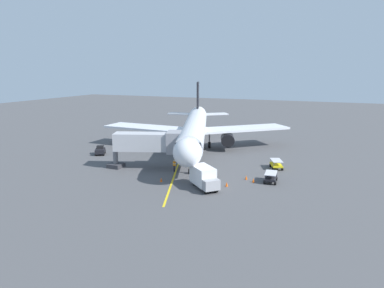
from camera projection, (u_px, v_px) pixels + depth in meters
name	position (u px, v px, depth m)	size (l,w,h in m)	color
ground_plane	(193.00, 148.00, 63.73)	(220.00, 220.00, 0.00)	#4C4C4F
apron_lead_in_line	(180.00, 159.00, 55.82)	(0.24, 40.00, 0.01)	yellow
airplane	(195.00, 129.00, 60.66)	(32.72, 38.99, 11.50)	silver
jet_bridge	(154.00, 143.00, 49.98)	(11.32, 6.27, 5.40)	#B7B7BC
ground_crew_marshaller	(174.00, 166.00, 48.70)	(0.47, 0.43, 1.71)	#23232D
baggage_cart_near_nose	(276.00, 164.00, 50.33)	(2.32, 2.94, 1.27)	yellow
tug_portside	(100.00, 150.00, 58.70)	(2.45, 2.74, 1.50)	black
baggage_cart_starboard_side	(271.00, 177.00, 44.20)	(1.75, 2.71, 1.27)	black
box_truck_rear_apron	(204.00, 177.00, 41.73)	(4.68, 4.58, 2.62)	#9E9EA3
safety_cone_nose_left	(253.00, 180.00, 44.23)	(0.32, 0.32, 0.55)	#F2590F
safety_cone_nose_right	(227.00, 184.00, 42.67)	(0.32, 0.32, 0.55)	#F2590F
safety_cone_wing_port	(246.00, 177.00, 45.39)	(0.32, 0.32, 0.55)	#F2590F
safety_cone_wing_starboard	(161.00, 180.00, 44.47)	(0.32, 0.32, 0.55)	#F2590F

